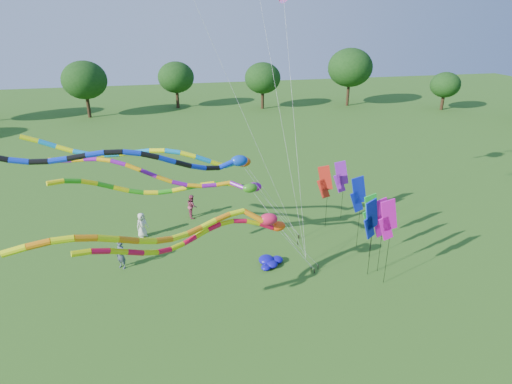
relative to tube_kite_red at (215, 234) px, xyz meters
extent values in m
plane|color=#265917|center=(3.52, -0.67, -4.48)|extent=(160.00, 160.00, 0.00)
cylinder|color=#382314|center=(39.42, 39.02, -2.90)|extent=(0.50, 0.50, 3.16)
ellipsoid|color=#12360E|center=(39.42, 39.02, 1.23)|extent=(6.68, 6.68, 5.68)
cylinder|color=#382314|center=(30.25, 51.48, -3.12)|extent=(0.50, 0.50, 2.73)
ellipsoid|color=#12360E|center=(30.25, 51.48, 0.45)|extent=(5.76, 5.76, 4.90)
cylinder|color=#382314|center=(14.73, 51.44, -3.26)|extent=(0.50, 0.50, 2.44)
ellipsoid|color=#12360E|center=(14.73, 51.44, -0.07)|extent=(5.16, 5.16, 4.38)
cylinder|color=#382314|center=(0.83, 53.00, -2.96)|extent=(0.50, 0.50, 3.06)
ellipsoid|color=#12360E|center=(0.83, 53.00, 1.03)|extent=(6.45, 6.45, 5.48)
cylinder|color=#382314|center=(-13.13, 51.00, -3.27)|extent=(0.50, 0.50, 2.42)
ellipsoid|color=#12360E|center=(-13.13, 51.00, -0.11)|extent=(5.12, 5.12, 4.35)
cylinder|color=black|center=(6.51, 2.46, -4.33)|extent=(0.05, 0.05, 0.30)
cylinder|color=silver|center=(5.04, 1.89, -2.41)|extent=(0.02, 0.02, 4.77)
ellipsoid|color=#FF4B0D|center=(3.57, 1.33, -0.62)|extent=(0.87, 0.56, 0.56)
cylinder|color=red|center=(2.88, 1.16, -0.43)|extent=(0.25, 0.25, 0.83)
cylinder|color=#CADC0B|center=(2.14, 1.07, -0.10)|extent=(0.25, 0.25, 0.79)
cylinder|color=red|center=(1.42, 0.95, 0.11)|extent=(0.25, 0.25, 0.74)
cylinder|color=#CADC0B|center=(0.72, 0.78, 0.19)|extent=(0.25, 0.25, 0.72)
cylinder|color=red|center=(0.05, 0.55, 0.13)|extent=(0.25, 0.25, 0.72)
cylinder|color=#CADC0B|center=(-0.61, 0.25, 0.01)|extent=(0.25, 0.25, 0.73)
cylinder|color=red|center=(-1.23, -0.11, -0.11)|extent=(0.25, 0.25, 0.73)
cylinder|color=#CADC0B|center=(-1.85, -0.51, -0.15)|extent=(0.25, 0.25, 0.74)
cylinder|color=red|center=(-2.45, -0.94, -0.05)|extent=(0.25, 0.25, 0.76)
cylinder|color=#CADC0B|center=(-3.04, -1.38, 0.19)|extent=(0.25, 0.25, 0.80)
cylinder|color=red|center=(-3.65, -1.80, 0.52)|extent=(0.25, 0.25, 0.82)
cylinder|color=#CADC0B|center=(-4.27, -2.18, 0.87)|extent=(0.25, 0.25, 0.80)
cylinder|color=red|center=(-4.91, -2.51, 1.16)|extent=(0.25, 0.25, 0.76)
cylinder|color=#CADC0B|center=(-5.57, -2.78, 1.32)|extent=(0.25, 0.25, 0.72)
cylinder|color=black|center=(6.15, 2.10, -4.33)|extent=(0.05, 0.05, 0.30)
cylinder|color=silver|center=(4.55, 1.54, -2.09)|extent=(0.02, 0.02, 5.42)
ellipsoid|color=red|center=(2.96, 0.98, 0.03)|extent=(0.99, 0.64, 0.64)
cylinder|color=orange|center=(2.15, 0.98, 0.32)|extent=(0.29, 0.29, 1.13)
cylinder|color=#E9FF0D|center=(1.28, 0.96, 0.60)|extent=(0.29, 0.29, 0.83)
cylinder|color=orange|center=(0.51, 0.68, 0.54)|extent=(0.29, 0.29, 0.83)
cylinder|color=#E9FF0D|center=(-0.25, 0.34, 0.43)|extent=(0.29, 0.29, 0.84)
cylinder|color=orange|center=(-0.98, -0.06, 0.35)|extent=(0.29, 0.29, 0.84)
cylinder|color=#E9FF0D|center=(-1.70, -0.50, 0.36)|extent=(0.29, 0.29, 0.85)
cylinder|color=orange|center=(-2.42, -0.96, 0.52)|extent=(0.29, 0.29, 0.88)
cylinder|color=#E9FF0D|center=(-3.13, -1.41, 0.80)|extent=(0.29, 0.29, 0.91)
cylinder|color=orange|center=(-3.86, -1.83, 1.16)|extent=(0.29, 0.29, 0.92)
cylinder|color=#E9FF0D|center=(-4.60, -2.20, 1.52)|extent=(0.29, 0.29, 0.90)
cylinder|color=orange|center=(-5.37, -2.51, 1.81)|extent=(0.29, 0.29, 0.86)
cylinder|color=#E9FF0D|center=(-6.16, -2.76, 1.97)|extent=(0.29, 0.29, 0.83)
cylinder|color=orange|center=(-6.97, -2.95, 1.98)|extent=(0.29, 0.29, 0.84)
cylinder|color=#E9FF0D|center=(-7.79, -3.08, 1.88)|extent=(0.29, 0.29, 0.85)
cylinder|color=black|center=(6.01, 2.29, -4.33)|extent=(0.05, 0.05, 0.30)
cylinder|color=silver|center=(4.24, 2.81, -1.65)|extent=(0.02, 0.02, 6.30)
ellipsoid|color=#2C7B16|center=(2.48, 3.33, 0.90)|extent=(0.84, 0.54, 0.54)
cylinder|color=#760D96|center=(1.82, 3.77, 0.96)|extent=(0.24, 0.24, 0.93)
cylinder|color=orange|center=(1.10, 4.15, 0.97)|extent=(0.24, 0.24, 0.82)
cylinder|color=#760D96|center=(0.28, 4.23, 0.90)|extent=(0.24, 0.24, 0.82)
cylinder|color=orange|center=(-0.54, 4.28, 0.94)|extent=(0.24, 0.24, 0.83)
cylinder|color=#760D96|center=(-1.36, 4.32, 1.13)|extent=(0.24, 0.24, 0.86)
cylinder|color=orange|center=(-2.18, 4.38, 1.44)|extent=(0.24, 0.24, 0.89)
cylinder|color=#760D96|center=(-2.99, 4.48, 1.81)|extent=(0.24, 0.24, 0.90)
cylinder|color=orange|center=(-3.78, 4.64, 2.16)|extent=(0.24, 0.24, 0.87)
cylinder|color=#760D96|center=(-4.55, 4.86, 2.42)|extent=(0.24, 0.24, 0.83)
cylinder|color=orange|center=(-5.31, 5.15, 2.54)|extent=(0.24, 0.24, 0.81)
cylinder|color=#760D96|center=(-6.04, 5.49, 2.53)|extent=(0.24, 0.24, 0.82)
cylinder|color=orange|center=(-6.77, 5.88, 2.42)|extent=(0.24, 0.24, 0.84)
cylinder|color=#760D96|center=(-7.48, 6.29, 2.29)|extent=(0.24, 0.24, 0.83)
cylinder|color=orange|center=(-8.20, 6.70, 2.22)|extent=(0.24, 0.24, 0.82)
cylinder|color=black|center=(6.19, 5.56, -4.33)|extent=(0.05, 0.05, 0.30)
cylinder|color=silver|center=(4.18, 5.21, -1.08)|extent=(0.02, 0.02, 7.46)
ellipsoid|color=#0C38AB|center=(2.17, 4.87, 2.04)|extent=(1.01, 0.65, 0.65)
cylinder|color=#0C2EC9|center=(1.39, 4.76, 1.89)|extent=(0.29, 0.29, 0.92)
cylinder|color=black|center=(0.54, 4.54, 1.83)|extent=(0.29, 0.29, 0.91)
cylinder|color=#0C2EC9|center=(-0.29, 4.21, 2.06)|extent=(0.29, 0.29, 0.94)
cylinder|color=black|center=(-1.12, 3.90, 2.41)|extent=(0.29, 0.29, 0.96)
cylinder|color=#0C2EC9|center=(-1.96, 3.65, 2.80)|extent=(0.29, 0.29, 0.96)
cylinder|color=black|center=(-2.82, 3.47, 3.15)|extent=(0.29, 0.29, 0.93)
cylinder|color=#0C2EC9|center=(-3.68, 3.35, 3.40)|extent=(0.29, 0.29, 0.89)
cylinder|color=black|center=(-4.56, 3.29, 3.50)|extent=(0.29, 0.29, 0.88)
cylinder|color=#0C2EC9|center=(-5.44, 3.29, 3.47)|extent=(0.29, 0.29, 0.89)
cylinder|color=black|center=(-6.33, 3.32, 3.37)|extent=(0.29, 0.29, 0.90)
cylinder|color=#0C2EC9|center=(-7.23, 3.36, 3.26)|extent=(0.29, 0.29, 0.90)
cylinder|color=black|center=(-8.12, 3.39, 3.23)|extent=(0.29, 0.29, 0.89)
cylinder|color=#0C2EC9|center=(-9.00, 3.39, 3.33)|extent=(0.29, 0.29, 0.90)
cylinder|color=black|center=(6.56, 6.33, -4.33)|extent=(0.05, 0.05, 0.30)
cylinder|color=silver|center=(4.63, 6.36, -1.39)|extent=(0.02, 0.02, 6.82)
ellipsoid|color=#CC4E0C|center=(2.70, 6.40, 1.42)|extent=(0.98, 0.63, 0.63)
cylinder|color=#0B84C7|center=(1.91, 6.21, 1.38)|extent=(0.28, 0.28, 0.96)
cylinder|color=#EFFB0D|center=(1.03, 5.98, 1.55)|extent=(0.28, 0.28, 0.96)
cylinder|color=#0B84C7|center=(0.16, 5.92, 1.94)|extent=(0.28, 0.28, 0.95)
cylinder|color=#EFFB0D|center=(-0.71, 5.93, 2.28)|extent=(0.28, 0.28, 0.92)
cylinder|color=#0B84C7|center=(-1.58, 6.01, 2.50)|extent=(0.28, 0.28, 0.89)
cylinder|color=#EFFB0D|center=(-2.45, 6.14, 2.58)|extent=(0.28, 0.28, 0.88)
cylinder|color=#0B84C7|center=(-3.31, 6.33, 2.53)|extent=(0.28, 0.28, 0.90)
cylinder|color=#EFFB0D|center=(-4.18, 6.53, 2.42)|extent=(0.28, 0.28, 0.90)
cylinder|color=#0B84C7|center=(-5.05, 6.74, 2.33)|extent=(0.28, 0.28, 0.89)
cylinder|color=#EFFB0D|center=(-5.91, 6.92, 2.33)|extent=(0.28, 0.28, 0.89)
cylinder|color=#0B84C7|center=(-6.78, 7.05, 2.47)|extent=(0.28, 0.28, 0.90)
cylinder|color=#EFFB0D|center=(-7.65, 7.13, 2.74)|extent=(0.28, 0.28, 0.93)
cylinder|color=#0B84C7|center=(-8.52, 7.13, 3.10)|extent=(0.28, 0.28, 0.95)
cylinder|color=#EFFB0D|center=(-9.39, 7.07, 3.46)|extent=(0.28, 0.28, 0.94)
cylinder|color=black|center=(6.54, 6.45, -4.33)|extent=(0.05, 0.05, 0.30)
cylinder|color=silver|center=(4.90, 6.11, -2.14)|extent=(0.02, 0.02, 5.31)
ellipsoid|color=#8B0D90|center=(3.27, 5.78, -0.07)|extent=(0.94, 0.60, 0.60)
cylinder|color=#28A115|center=(2.59, 5.36, 0.15)|extent=(0.27, 0.27, 1.07)
cylinder|color=#FFEC0D|center=(1.86, 4.97, 0.51)|extent=(0.27, 0.27, 0.84)
cylinder|color=#28A115|center=(1.06, 4.90, 0.69)|extent=(0.27, 0.27, 0.81)
cylinder|color=#FFEC0D|center=(0.25, 4.88, 0.73)|extent=(0.27, 0.27, 0.81)
cylinder|color=#28A115|center=(-0.57, 4.90, 0.65)|extent=(0.27, 0.27, 0.83)
cylinder|color=#FFEC0D|center=(-1.38, 4.93, 0.53)|extent=(0.27, 0.27, 0.83)
cylinder|color=#28A115|center=(-2.20, 4.94, 0.45)|extent=(0.27, 0.27, 0.81)
cylinder|color=#FFEC0D|center=(-3.01, 4.92, 0.47)|extent=(0.27, 0.27, 0.81)
cylinder|color=#28A115|center=(-3.81, 4.85, 0.64)|extent=(0.27, 0.27, 0.83)
cylinder|color=#FFEC0D|center=(-4.59, 4.71, 0.93)|extent=(0.27, 0.27, 0.87)
cylinder|color=#28A115|center=(-5.36, 4.51, 1.29)|extent=(0.27, 0.27, 0.88)
cylinder|color=#FFEC0D|center=(-6.12, 4.24, 1.64)|extent=(0.27, 0.27, 0.87)
cylinder|color=#28A115|center=(-6.86, 3.93, 1.90)|extent=(0.27, 0.27, 0.84)
cylinder|color=#FFEC0D|center=(-7.61, 3.59, 2.02)|extent=(0.27, 0.27, 0.82)
cylinder|color=black|center=(6.02, 3.33, -4.33)|extent=(0.04, 0.04, 0.30)
cylinder|color=silver|center=(4.43, 5.06, 5.66)|extent=(0.01, 0.01, 20.24)
cylinder|color=black|center=(6.02, 3.33, -4.33)|extent=(0.04, 0.04, 0.30)
cylinder|color=silver|center=(1.77, 1.87, 5.64)|extent=(0.01, 0.01, 21.60)
cylinder|color=black|center=(6.02, 3.33, -4.33)|extent=(0.04, 0.04, 0.30)
cylinder|color=silver|center=(5.88, 6.09, 3.50)|extent=(0.01, 0.01, 16.33)
cylinder|color=black|center=(10.68, 8.75, -2.35)|extent=(0.02, 0.02, 4.26)
cube|color=purple|center=(10.46, 8.80, -0.82)|extent=(1.15, 0.30, 1.93)
cube|color=purple|center=(10.38, 8.81, -1.62)|extent=(1.00, 0.27, 1.51)
cylinder|color=black|center=(9.96, 1.49, -2.22)|extent=(0.02, 0.02, 4.53)
cube|color=#D70BB4|center=(9.74, 1.45, -0.55)|extent=(1.15, 0.27, 1.93)
cube|color=#D70BB4|center=(9.67, 1.44, -1.35)|extent=(1.00, 0.24, 1.51)
cylinder|color=black|center=(9.74, 0.29, -1.99)|extent=(0.02, 0.02, 4.99)
cube|color=#E90CB6|center=(9.52, 0.29, -0.10)|extent=(1.16, 0.09, 1.93)
cube|color=#E90CB6|center=(9.44, 0.29, -0.90)|extent=(1.01, 0.08, 1.51)
cylinder|color=black|center=(10.01, 4.53, -2.13)|extent=(0.02, 0.02, 4.70)
cube|color=#0C1CB5|center=(9.79, 4.53, -0.38)|extent=(1.16, 0.10, 1.93)
cube|color=#0C1CB5|center=(9.71, 4.52, -1.18)|extent=(1.01, 0.10, 1.51)
cylinder|color=black|center=(10.20, 3.08, -2.43)|extent=(0.02, 0.02, 4.10)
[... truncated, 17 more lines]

